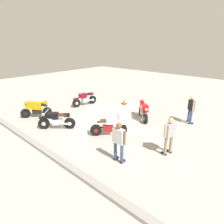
# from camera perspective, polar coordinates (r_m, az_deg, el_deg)

# --- Properties ---
(ground_plane) EXTENTS (40.00, 40.00, 0.00)m
(ground_plane) POSITION_cam_1_polar(r_m,az_deg,el_deg) (12.23, -1.66, -2.35)
(ground_plane) COLOR #ADAAA3
(curb_edge) EXTENTS (14.00, 0.30, 0.15)m
(curb_edge) POSITION_cam_1_polar(r_m,az_deg,el_deg) (9.73, -20.86, -9.55)
(curb_edge) COLOR gray
(curb_edge) RESTS_ON ground
(motorcycle_maroon_cruiser) EXTENTS (0.76, 2.08, 1.09)m
(motorcycle_maroon_cruiser) POSITION_cam_1_polar(r_m,az_deg,el_deg) (15.04, -8.09, 3.90)
(motorcycle_maroon_cruiser) COLOR black
(motorcycle_maroon_cruiser) RESTS_ON ground
(motorcycle_cream_vintage) EXTENTS (1.45, 1.53, 1.07)m
(motorcycle_cream_vintage) POSITION_cam_1_polar(r_m,az_deg,el_deg) (10.13, -1.04, -4.29)
(motorcycle_cream_vintage) COLOR black
(motorcycle_cream_vintage) RESTS_ON ground
(motorcycle_red_sportbike) EXTENTS (1.50, 1.53, 1.14)m
(motorcycle_red_sportbike) POSITION_cam_1_polar(r_m,az_deg,el_deg) (12.30, 9.34, 0.49)
(motorcycle_red_sportbike) COLOR black
(motorcycle_red_sportbike) RESTS_ON ground
(motorcycle_orange_sportbike) EXTENTS (1.33, 1.67, 1.14)m
(motorcycle_orange_sportbike) POSITION_cam_1_polar(r_m,az_deg,el_deg) (13.45, -21.71, 1.00)
(motorcycle_orange_sportbike) COLOR black
(motorcycle_orange_sportbike) RESTS_ON ground
(motorcycle_black_cruiser) EXTENTS (1.60, 1.52, 1.09)m
(motorcycle_black_cruiser) POSITION_cam_1_polar(r_m,az_deg,el_deg) (11.26, -16.07, -2.34)
(motorcycle_black_cruiser) COLOR black
(motorcycle_black_cruiser) RESTS_ON ground
(person_in_gray_shirt) EXTENTS (0.40, 0.66, 1.72)m
(person_in_gray_shirt) POSITION_cam_1_polar(r_m,az_deg,el_deg) (8.60, 16.67, -6.19)
(person_in_gray_shirt) COLOR gray
(person_in_gray_shirt) RESTS_ON ground
(person_in_white_shirt) EXTENTS (0.67, 0.31, 1.74)m
(person_in_white_shirt) POSITION_cam_1_polar(r_m,az_deg,el_deg) (7.73, 2.02, -8.25)
(person_in_white_shirt) COLOR #384772
(person_in_white_shirt) RESTS_ON ground
(person_in_black_shirt) EXTENTS (0.54, 0.56, 1.69)m
(person_in_black_shirt) POSITION_cam_1_polar(r_m,az_deg,el_deg) (12.36, 22.37, 1.11)
(person_in_black_shirt) COLOR #384772
(person_in_black_shirt) RESTS_ON ground
(traffic_cone) EXTENTS (0.36, 0.36, 0.53)m
(traffic_cone) POSITION_cam_1_polar(r_m,az_deg,el_deg) (15.30, 3.63, 3.32)
(traffic_cone) COLOR black
(traffic_cone) RESTS_ON ground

